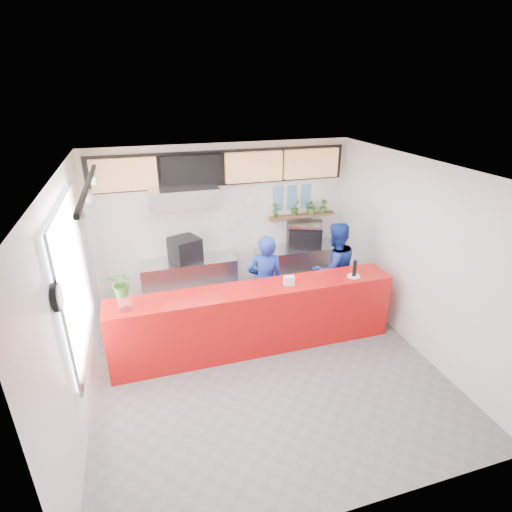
{
  "coord_description": "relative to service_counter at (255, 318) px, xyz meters",
  "views": [
    {
      "loc": [
        -1.56,
        -4.79,
        4.02
      ],
      "look_at": [
        0.1,
        0.7,
        1.5
      ],
      "focal_mm": 28.0,
      "sensor_mm": 36.0,
      "label": 1
    }
  ],
  "objects": [
    {
      "name": "herb_a",
      "position": [
        1.03,
        2.0,
        1.12
      ],
      "size": [
        0.18,
        0.15,
        0.3
      ],
      "primitive_type": "imported",
      "rotation": [
        0.0,
        0.0,
        0.31
      ],
      "color": "#356623",
      "rests_on": "herb_shelf"
    },
    {
      "name": "hood_lip",
      "position": [
        -0.8,
        1.75,
        1.4
      ],
      "size": [
        1.2,
        0.69,
        0.31
      ],
      "primitive_type": "cube",
      "rotation": [
        -0.35,
        0.0,
        0.0
      ],
      "color": "#B2B5BA",
      "rests_on": "ceiling"
    },
    {
      "name": "wall_left",
      "position": [
        -2.5,
        -0.4,
        0.95
      ],
      "size": [
        0.0,
        5.0,
        5.0
      ],
      "primitive_type": "plane",
      "rotation": [
        1.57,
        0.0,
        1.57
      ],
      "color": "white",
      "rests_on": "ground"
    },
    {
      "name": "wall_right",
      "position": [
        2.5,
        -0.4,
        0.95
      ],
      "size": [
        0.0,
        5.0,
        5.0
      ],
      "primitive_type": "plane",
      "rotation": [
        1.57,
        0.0,
        -1.57
      ],
      "color": "white",
      "rests_on": "ground"
    },
    {
      "name": "track_rail",
      "position": [
        -2.1,
        -0.4,
        2.39
      ],
      "size": [
        0.05,
        2.4,
        0.04
      ],
      "primitive_type": "cube",
      "color": "black",
      "rests_on": "ceiling"
    },
    {
      "name": "basil_vase",
      "position": [
        -1.91,
        -0.08,
        0.96
      ],
      "size": [
        0.43,
        0.41,
        0.38
      ],
      "primitive_type": "imported",
      "rotation": [
        0.0,
        0.0,
        -0.43
      ],
      "color": "#356623",
      "rests_on": "glass_vase"
    },
    {
      "name": "photo_frame_c",
      "position": [
        1.7,
        2.08,
        1.45
      ],
      "size": [
        0.2,
        0.02,
        0.25
      ],
      "primitive_type": "cube",
      "color": "#598CBF",
      "rests_on": "wall_back"
    },
    {
      "name": "window_frame",
      "position": [
        -2.45,
        -0.1,
        1.15
      ],
      "size": [
        0.03,
        2.3,
        2.0
      ],
      "primitive_type": "cube",
      "color": "#B2B5BA",
      "rests_on": "wall_left"
    },
    {
      "name": "photo_frame_d",
      "position": [
        1.1,
        2.08,
        1.2
      ],
      "size": [
        0.2,
        0.02,
        0.25
      ],
      "primitive_type": "cube",
      "color": "#598CBF",
      "rests_on": "wall_back"
    },
    {
      "name": "dec_plate_c",
      "position": [
        0.15,
        2.07,
        0.9
      ],
      "size": [
        0.24,
        0.03,
        0.24
      ],
      "primitive_type": "cylinder",
      "rotation": [
        1.57,
        0.0,
        0.0
      ],
      "color": "silver",
      "rests_on": "wall_back"
    },
    {
      "name": "prep_bench",
      "position": [
        -0.8,
        1.8,
        -0.1
      ],
      "size": [
        1.8,
        0.6,
        0.9
      ],
      "primitive_type": "cube",
      "color": "#B2B5BA",
      "rests_on": "ground"
    },
    {
      "name": "napkin_holder",
      "position": [
        0.54,
        -0.05,
        0.62
      ],
      "size": [
        0.17,
        0.12,
        0.14
      ],
      "primitive_type": "cube",
      "rotation": [
        0.0,
        0.0,
        -0.1
      ],
      "color": "white",
      "rests_on": "service_counter"
    },
    {
      "name": "dec_plate_a",
      "position": [
        0.15,
        2.07,
        1.2
      ],
      "size": [
        0.24,
        0.03,
        0.24
      ],
      "primitive_type": "cylinder",
      "rotation": [
        1.57,
        0.0,
        0.0
      ],
      "color": "silver",
      "rests_on": "wall_back"
    },
    {
      "name": "wall_back",
      "position": [
        0.0,
        2.1,
        0.95
      ],
      "size": [
        5.0,
        0.0,
        5.0
      ],
      "primitive_type": "plane",
      "rotation": [
        1.57,
        0.0,
        0.0
      ],
      "color": "white",
      "rests_on": "ground"
    },
    {
      "name": "extraction_hood",
      "position": [
        -0.8,
        1.75,
        1.6
      ],
      "size": [
        1.2,
        0.7,
        0.35
      ],
      "primitive_type": "cube",
      "color": "#B2B5BA",
      "rests_on": "ceiling"
    },
    {
      "name": "dec_plate_b",
      "position": [
        0.45,
        2.07,
        1.1
      ],
      "size": [
        0.24,
        0.03,
        0.24
      ],
      "primitive_type": "cylinder",
      "rotation": [
        1.57,
        0.0,
        0.0
      ],
      "color": "silver",
      "rests_on": "wall_back"
    },
    {
      "name": "photo_frame_f",
      "position": [
        1.7,
        2.08,
        1.2
      ],
      "size": [
        0.2,
        0.02,
        0.25
      ],
      "primitive_type": "cube",
      "color": "#598CBF",
      "rests_on": "wall_back"
    },
    {
      "name": "floor",
      "position": [
        0.0,
        -0.4,
        -0.55
      ],
      "size": [
        5.0,
        5.0,
        0.0
      ],
      "primitive_type": "plane",
      "color": "slate",
      "rests_on": "ground"
    },
    {
      "name": "pepper_mill",
      "position": [
        1.65,
        -0.09,
        0.7
      ],
      "size": [
        0.08,
        0.08,
        0.27
      ],
      "primitive_type": "cylinder",
      "rotation": [
        0.0,
        0.0,
        -0.23
      ],
      "color": "black",
      "rests_on": "white_plate"
    },
    {
      "name": "menu_board_mid_right",
      "position": [
        0.57,
        1.98,
        2.0
      ],
      "size": [
        1.1,
        0.1,
        0.55
      ],
      "primitive_type": "cube",
      "color": "tan",
      "rests_on": "wall_back"
    },
    {
      "name": "white_plate",
      "position": [
        1.65,
        -0.09,
        0.56
      ],
      "size": [
        0.27,
        0.27,
        0.02
      ],
      "primitive_type": "cylinder",
      "rotation": [
        0.0,
        0.0,
        0.33
      ],
      "color": "white",
      "rests_on": "service_counter"
    },
    {
      "name": "herb_d",
      "position": [
        2.07,
        2.0,
        1.11
      ],
      "size": [
        0.16,
        0.15,
        0.27
      ],
      "primitive_type": "imported",
      "rotation": [
        0.0,
        0.0,
        -0.09
      ],
      "color": "#356623",
      "rests_on": "herb_shelf"
    },
    {
      "name": "espresso_machine",
      "position": [
        1.57,
        1.8,
        0.56
      ],
      "size": [
        0.77,
        0.63,
        0.43
      ],
      "primitive_type": "cube",
      "rotation": [
        0.0,
        0.0,
        -0.27
      ],
      "color": "black",
      "rests_on": "right_bench"
    },
    {
      "name": "herb_c",
      "position": [
        1.81,
        2.0,
        1.13
      ],
      "size": [
        0.33,
        0.31,
        0.31
      ],
      "primitive_type": "imported",
      "rotation": [
        0.0,
        0.0,
        -0.24
      ],
      "color": "#356623",
      "rests_on": "herb_shelf"
    },
    {
      "name": "photo_frame_b",
      "position": [
        1.4,
        2.08,
        1.45
      ],
      "size": [
        0.2,
        0.02,
        0.25
      ],
      "primitive_type": "cube",
      "color": "#598CBF",
      "rests_on": "wall_back"
    },
    {
      "name": "glass_vase",
      "position": [
        -1.91,
        -0.08,
        0.67
      ],
      "size": [
        0.22,
        0.22,
        0.24
      ],
      "primitive_type": "cylinder",
      "rotation": [
        0.0,
        0.0,
        0.13
      ],
      "color": "silver",
      "rests_on": "service_counter"
    },
    {
      "name": "window_pane",
      "position": [
        -2.47,
        -0.1,
        1.15
      ],
      "size": [
        0.04,
        2.2,
        1.9
      ],
      "primitive_type": "cube",
      "color": "silver",
      "rests_on": "wall_left"
    },
    {
      "name": "herb_b",
      "position": [
        1.45,
        2.0,
        1.14
      ],
      "size": [
        0.22,
        0.2,
        0.34
      ],
      "primitive_type": "imported",
      "rotation": [
        0.0,
        0.0,
        0.28
      ],
      "color": "#356623",
      "rests_on": "herb_shelf"
    },
    {
      "name": "menu_board_mid_left",
      "position": [
        -0.59,
        1.98,
        2.0
      ],
      "size": [
        1.1,
        0.1,
        0.55
      ],
      "primitive_type": "cube",
      "color": "black",
      "rests_on": "wall_back"
    },
    {
      "name": "menu_board_far_right",
      "position": [
        1.73,
        1.98,
        2.0
      ],
      "size": [
        1.1,
        0.1,
        0.55
      ],
      "primitive_type": "cube",
      "color": "tan",
      "rests_on": "wall_back"
    },
    {
      "name": "herb_shelf",
      "position": [
        1.6,
        2.0,
        0.95
      ],
      "size": [
        1.4,
        0.18,
        0.04
      ],
      "primitive_type": "cube",
      "color": "brown",
      "rests_on": "wall_back"
    },
    {
      "name": "soffit",
      "position": [
        0.0,
        2.06,
        2.0
      ],
      "size": [
        4.8,
        0.04,
        0.65
      ],
      "primitive_type": "cube",
      "color": "black",
      "rests_on": "wall_back"
    },
    {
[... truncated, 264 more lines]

